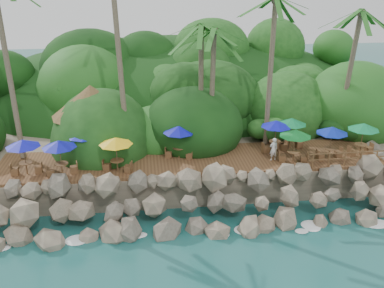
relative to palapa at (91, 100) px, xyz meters
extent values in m
plane|color=#19514F|center=(6.83, -9.20, -5.79)|extent=(140.00, 140.00, 0.00)
cube|color=gray|center=(6.83, 6.80, -4.74)|extent=(32.00, 25.20, 2.10)
ellipsoid|color=#143811|center=(6.83, 14.30, -5.79)|extent=(44.80, 28.00, 15.40)
cube|color=brown|center=(6.83, -3.20, -3.59)|extent=(26.00, 5.00, 0.20)
ellipsoid|color=white|center=(-2.17, -8.90, -5.76)|extent=(1.20, 0.80, 0.06)
ellipsoid|color=white|center=(0.83, -8.90, -5.76)|extent=(1.20, 0.80, 0.06)
ellipsoid|color=white|center=(3.83, -8.90, -5.76)|extent=(1.20, 0.80, 0.06)
ellipsoid|color=white|center=(6.83, -8.90, -5.76)|extent=(1.20, 0.80, 0.06)
ellipsoid|color=white|center=(9.83, -8.90, -5.76)|extent=(1.20, 0.80, 0.06)
ellipsoid|color=white|center=(12.83, -8.90, -5.76)|extent=(1.20, 0.80, 0.06)
ellipsoid|color=white|center=(15.83, -8.90, -5.76)|extent=(1.20, 0.80, 0.06)
cylinder|color=brown|center=(-5.01, -0.95, 2.43)|extent=(1.09, 2.00, 11.78)
cylinder|color=brown|center=(2.19, -0.86, 3.57)|extent=(0.96, 3.20, 13.91)
cylinder|color=brown|center=(8.60, -0.50, 0.73)|extent=(0.64, 0.61, 8.44)
ellipsoid|color=#23601E|center=(8.60, -0.50, 4.94)|extent=(6.00, 6.00, 2.40)
cylinder|color=brown|center=(7.89, 0.17, 0.82)|extent=(0.52, 0.83, 8.63)
ellipsoid|color=#23601E|center=(7.89, 0.17, 5.13)|extent=(6.00, 6.00, 2.40)
cylinder|color=brown|center=(12.82, -0.44, 1.69)|extent=(0.86, 1.56, 10.34)
cylinder|color=brown|center=(18.72, -0.56, 1.27)|extent=(0.75, 1.05, 9.53)
ellipsoid|color=#23601E|center=(18.72, -0.56, 6.03)|extent=(6.00, 6.00, 2.40)
cylinder|color=brown|center=(-1.40, -1.40, -2.29)|extent=(0.16, 0.16, 2.40)
cylinder|color=brown|center=(1.40, -1.40, -2.29)|extent=(0.16, 0.16, 2.40)
cylinder|color=brown|center=(-1.40, 1.40, -2.29)|extent=(0.16, 0.16, 2.40)
cylinder|color=brown|center=(1.40, 1.40, -2.29)|extent=(0.16, 0.16, 2.40)
cone|color=brown|center=(0.00, 0.00, 0.01)|extent=(5.72, 5.72, 2.20)
cylinder|color=brown|center=(18.63, -3.83, -3.11)|extent=(0.08, 0.08, 0.76)
cylinder|color=brown|center=(18.63, -3.83, -2.72)|extent=(0.86, 0.86, 0.05)
cylinder|color=brown|center=(18.63, -3.83, -2.37)|extent=(0.05, 0.05, 2.25)
cone|color=#0D763F|center=(18.63, -3.83, -1.39)|extent=(2.15, 2.15, 0.46)
cube|color=brown|center=(17.93, -3.97, -3.26)|extent=(0.50, 0.50, 0.47)
cube|color=brown|center=(19.33, -3.70, -3.26)|extent=(0.50, 0.50, 0.47)
cylinder|color=brown|center=(12.84, -2.54, -3.11)|extent=(0.08, 0.08, 0.76)
cylinder|color=brown|center=(12.84, -2.54, -2.72)|extent=(0.86, 0.86, 0.05)
cylinder|color=brown|center=(12.84, -2.54, -2.37)|extent=(0.05, 0.05, 2.25)
cone|color=#0D0FAE|center=(12.84, -2.54, -1.39)|extent=(2.15, 2.15, 0.46)
cube|color=brown|center=(12.14, -2.67, -3.26)|extent=(0.50, 0.50, 0.47)
cube|color=brown|center=(13.55, -2.40, -3.26)|extent=(0.50, 0.50, 0.47)
cylinder|color=brown|center=(13.53, -4.54, -3.11)|extent=(0.08, 0.08, 0.76)
cylinder|color=brown|center=(13.53, -4.54, -2.72)|extent=(0.86, 0.86, 0.05)
cylinder|color=brown|center=(13.53, -4.54, -2.37)|extent=(0.05, 0.05, 2.25)
cone|color=#0B6B24|center=(13.53, -4.54, -1.39)|extent=(2.15, 2.15, 0.46)
cube|color=brown|center=(12.83, -4.36, -3.26)|extent=(0.52, 0.52, 0.47)
cube|color=brown|center=(14.22, -4.72, -3.26)|extent=(0.52, 0.52, 0.47)
cylinder|color=brown|center=(-3.85, -4.32, -3.11)|extent=(0.08, 0.08, 0.76)
cylinder|color=brown|center=(-3.85, -4.32, -2.72)|extent=(0.86, 0.86, 0.05)
cylinder|color=brown|center=(-3.85, -4.32, -2.37)|extent=(0.05, 0.05, 2.25)
cone|color=#0C0EA5|center=(-3.85, -4.32, -1.39)|extent=(2.15, 2.15, 0.46)
cube|color=brown|center=(-4.56, -4.40, -3.26)|extent=(0.48, 0.48, 0.47)
cube|color=brown|center=(-3.14, -4.24, -3.26)|extent=(0.48, 0.48, 0.47)
cylinder|color=brown|center=(-0.31, -2.92, -3.11)|extent=(0.08, 0.08, 0.76)
cylinder|color=brown|center=(-0.31, -2.92, -2.72)|extent=(0.86, 0.86, 0.05)
cylinder|color=brown|center=(-0.31, -2.92, -2.37)|extent=(0.05, 0.05, 2.25)
cone|color=#0D15AF|center=(-0.31, -2.92, -1.39)|extent=(2.15, 2.15, 0.46)
cube|color=brown|center=(-0.99, -2.70, -3.26)|extent=(0.54, 0.54, 0.47)
cube|color=brown|center=(0.37, -3.14, -3.26)|extent=(0.54, 0.54, 0.47)
cylinder|color=brown|center=(-1.61, -4.71, -3.11)|extent=(0.08, 0.08, 0.76)
cylinder|color=brown|center=(-1.61, -4.71, -2.72)|extent=(0.86, 0.86, 0.05)
cylinder|color=brown|center=(-1.61, -4.71, -2.37)|extent=(0.05, 0.05, 2.25)
cone|color=#0B0F99|center=(-1.61, -4.71, -1.39)|extent=(2.15, 2.15, 0.46)
cube|color=brown|center=(-2.30, -4.89, -3.26)|extent=(0.52, 0.52, 0.47)
cube|color=brown|center=(-0.91, -4.54, -3.26)|extent=(0.52, 0.52, 0.47)
cylinder|color=brown|center=(5.96, -2.93, -3.11)|extent=(0.08, 0.08, 0.76)
cylinder|color=brown|center=(5.96, -2.93, -2.72)|extent=(0.86, 0.86, 0.05)
cylinder|color=brown|center=(5.96, -2.93, -2.37)|extent=(0.05, 0.05, 2.25)
cone|color=#0C0EA5|center=(5.96, -2.93, -1.39)|extent=(2.15, 2.15, 0.46)
cube|color=brown|center=(5.27, -2.75, -3.26)|extent=(0.52, 0.52, 0.47)
cube|color=brown|center=(6.66, -3.11, -3.26)|extent=(0.52, 0.52, 0.47)
cylinder|color=brown|center=(14.10, -2.14, -3.11)|extent=(0.08, 0.08, 0.76)
cylinder|color=brown|center=(14.10, -2.14, -2.72)|extent=(0.86, 0.86, 0.05)
cylinder|color=brown|center=(14.10, -2.14, -2.37)|extent=(0.05, 0.05, 2.25)
cone|color=#0C713A|center=(14.10, -2.14, -1.39)|extent=(2.15, 2.15, 0.46)
cube|color=brown|center=(13.39, -2.20, -3.26)|extent=(0.46, 0.46, 0.47)
cube|color=brown|center=(14.81, -2.09, -3.26)|extent=(0.46, 0.46, 0.47)
cylinder|color=brown|center=(16.18, -4.28, -3.11)|extent=(0.08, 0.08, 0.76)
cylinder|color=brown|center=(16.18, -4.28, -2.72)|extent=(0.86, 0.86, 0.05)
cylinder|color=brown|center=(16.18, -4.28, -2.37)|extent=(0.05, 0.05, 2.25)
cone|color=#0B2199|center=(16.18, -4.28, -1.39)|extent=(2.15, 2.15, 0.46)
cube|color=brown|center=(15.47, -4.41, -3.26)|extent=(0.50, 0.50, 0.47)
cube|color=brown|center=(16.88, -4.14, -3.26)|extent=(0.50, 0.50, 0.47)
cylinder|color=brown|center=(1.89, -1.81, -3.11)|extent=(0.08, 0.08, 0.76)
cylinder|color=brown|center=(1.89, -1.81, -2.72)|extent=(0.86, 0.86, 0.05)
cylinder|color=brown|center=(1.89, -1.81, -2.37)|extent=(0.05, 0.05, 2.25)
cone|color=#0C6F2A|center=(1.89, -1.81, -1.39)|extent=(2.15, 2.15, 0.46)
cube|color=brown|center=(1.18, -1.93, -3.26)|extent=(0.49, 0.49, 0.47)
cube|color=brown|center=(2.59, -1.69, -3.26)|extent=(0.49, 0.49, 0.47)
cylinder|color=brown|center=(1.85, -4.62, -3.11)|extent=(0.08, 0.08, 0.76)
cylinder|color=brown|center=(1.85, -4.62, -2.72)|extent=(0.86, 0.86, 0.05)
cylinder|color=brown|center=(1.85, -4.62, -2.37)|extent=(0.05, 0.05, 2.25)
cone|color=yellow|center=(1.85, -4.62, -1.39)|extent=(2.15, 2.15, 0.46)
cube|color=brown|center=(1.17, -4.39, -3.26)|extent=(0.54, 0.54, 0.47)
cube|color=brown|center=(2.53, -4.84, -3.26)|extent=(0.54, 0.54, 0.47)
cylinder|color=brown|center=(14.49, -5.55, -2.99)|extent=(0.10, 0.10, 1.00)
cylinder|color=brown|center=(15.59, -5.55, -2.99)|extent=(0.10, 0.10, 1.00)
cylinder|color=brown|center=(16.69, -5.55, -2.99)|extent=(0.10, 0.10, 1.00)
cylinder|color=brown|center=(17.79, -5.55, -2.99)|extent=(0.10, 0.10, 1.00)
cylinder|color=brown|center=(18.89, -5.55, -2.99)|extent=(0.10, 0.10, 1.00)
cube|color=brown|center=(17.24, -5.55, -2.54)|extent=(6.10, 0.06, 0.06)
cube|color=brown|center=(17.24, -5.55, -2.94)|extent=(6.10, 0.06, 0.06)
imported|color=silver|center=(12.30, -4.01, -2.69)|extent=(0.64, 0.47, 1.60)
camera|label=1|loc=(3.65, -30.07, 8.34)|focal=40.22mm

